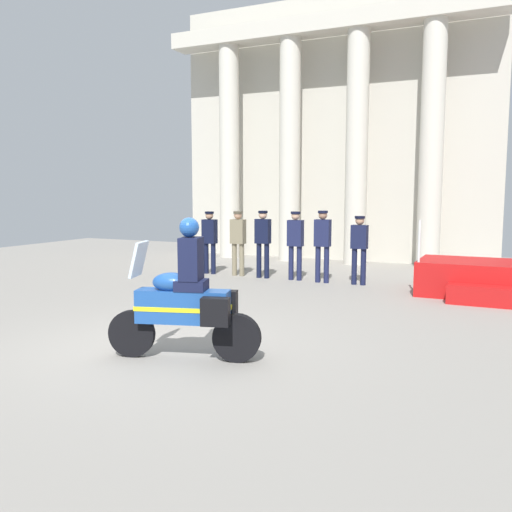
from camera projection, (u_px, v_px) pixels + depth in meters
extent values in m
plane|color=gray|center=(161.00, 348.00, 7.90)|extent=(28.00, 28.00, 0.00)
cube|color=beige|center=(332.00, 130.00, 17.77)|extent=(10.43, 0.30, 8.40)
cylinder|color=beige|center=(229.00, 154.00, 18.39)|extent=(0.67, 0.67, 6.98)
cylinder|color=beige|center=(290.00, 152.00, 17.48)|extent=(0.67, 0.67, 6.98)
cylinder|color=beige|center=(357.00, 149.00, 16.56)|extent=(0.67, 0.67, 6.98)
cylinder|color=beige|center=(431.00, 147.00, 15.64)|extent=(0.67, 0.67, 6.98)
cube|color=beige|center=(324.00, 25.00, 16.58)|extent=(10.43, 0.87, 0.50)
cube|color=#B71414|center=(496.00, 279.00, 11.71)|extent=(3.17, 1.65, 0.74)
cube|color=#B71414|center=(494.00, 296.00, 10.76)|extent=(1.74, 0.50, 0.37)
cylinder|color=silver|center=(419.00, 241.00, 11.58)|extent=(0.05, 0.05, 0.90)
cylinder|color=black|center=(206.00, 258.00, 14.98)|extent=(0.13, 0.13, 0.83)
cylinder|color=black|center=(213.00, 259.00, 14.89)|extent=(0.13, 0.13, 0.83)
cube|color=black|center=(210.00, 231.00, 14.85)|extent=(0.38, 0.22, 0.65)
sphere|color=tan|center=(209.00, 216.00, 14.80)|extent=(0.21, 0.21, 0.21)
cylinder|color=black|center=(209.00, 213.00, 14.79)|extent=(0.24, 0.24, 0.06)
cylinder|color=#7A7056|center=(234.00, 259.00, 14.62)|extent=(0.13, 0.13, 0.86)
cylinder|color=#7A7056|center=(242.00, 260.00, 14.53)|extent=(0.13, 0.13, 0.86)
cube|color=#7A7056|center=(238.00, 232.00, 14.49)|extent=(0.38, 0.22, 0.64)
sphere|color=tan|center=(238.00, 215.00, 14.44)|extent=(0.21, 0.21, 0.21)
cylinder|color=#494334|center=(238.00, 212.00, 14.43)|extent=(0.24, 0.24, 0.06)
cylinder|color=black|center=(259.00, 260.00, 14.24)|extent=(0.13, 0.13, 0.90)
cylinder|color=black|center=(267.00, 261.00, 14.15)|extent=(0.13, 0.13, 0.90)
cube|color=black|center=(263.00, 231.00, 14.11)|extent=(0.38, 0.22, 0.63)
sphere|color=tan|center=(263.00, 215.00, 14.06)|extent=(0.21, 0.21, 0.21)
cylinder|color=black|center=(263.00, 212.00, 14.05)|extent=(0.24, 0.24, 0.06)
cylinder|color=#191E42|center=(291.00, 263.00, 13.91)|extent=(0.13, 0.13, 0.86)
cylinder|color=#191E42|center=(299.00, 263.00, 13.82)|extent=(0.13, 0.13, 0.86)
cube|color=#191E42|center=(295.00, 233.00, 13.77)|extent=(0.38, 0.22, 0.66)
sphere|color=tan|center=(296.00, 216.00, 13.72)|extent=(0.21, 0.21, 0.21)
cylinder|color=black|center=(296.00, 213.00, 13.71)|extent=(0.24, 0.24, 0.06)
cylinder|color=#191E42|center=(318.00, 264.00, 13.52)|extent=(0.13, 0.13, 0.90)
cylinder|color=#191E42|center=(326.00, 265.00, 13.43)|extent=(0.13, 0.13, 0.90)
cube|color=#191E42|center=(323.00, 233.00, 13.38)|extent=(0.38, 0.22, 0.66)
sphere|color=#997056|center=(323.00, 215.00, 13.33)|extent=(0.21, 0.21, 0.21)
cylinder|color=black|center=(323.00, 212.00, 13.32)|extent=(0.24, 0.24, 0.06)
cylinder|color=#141938|center=(354.00, 266.00, 13.21)|extent=(0.13, 0.13, 0.87)
cylinder|color=#141938|center=(363.00, 267.00, 13.12)|extent=(0.13, 0.13, 0.87)
cube|color=#141938|center=(359.00, 237.00, 13.08)|extent=(0.38, 0.22, 0.56)
sphere|color=tan|center=(360.00, 221.00, 13.03)|extent=(0.21, 0.21, 0.21)
cylinder|color=black|center=(360.00, 217.00, 13.02)|extent=(0.24, 0.24, 0.06)
cylinder|color=black|center=(132.00, 334.00, 7.44)|extent=(0.64, 0.28, 0.64)
cylinder|color=black|center=(237.00, 338.00, 7.22)|extent=(0.65, 0.32, 0.64)
cube|color=#1E4C99|center=(183.00, 306.00, 7.28)|extent=(1.28, 0.66, 0.44)
ellipsoid|color=#1E4C99|center=(172.00, 282.00, 7.26)|extent=(0.59, 0.45, 0.26)
cube|color=yellow|center=(183.00, 308.00, 7.28)|extent=(1.30, 0.67, 0.06)
cube|color=silver|center=(139.00, 259.00, 7.30)|extent=(0.26, 0.43, 0.47)
cube|color=black|center=(215.00, 312.00, 6.95)|extent=(0.40, 0.27, 0.36)
cube|color=black|center=(224.00, 304.00, 7.46)|extent=(0.40, 0.27, 0.36)
cube|color=#141938|center=(191.00, 285.00, 7.23)|extent=(0.48, 0.44, 0.14)
cube|color=#141938|center=(191.00, 259.00, 7.19)|extent=(0.35, 0.42, 0.56)
sphere|color=#1E4C99|center=(189.00, 227.00, 7.14)|extent=(0.26, 0.26, 0.26)
cube|color=black|center=(196.00, 267.00, 15.03)|extent=(0.10, 0.32, 0.36)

